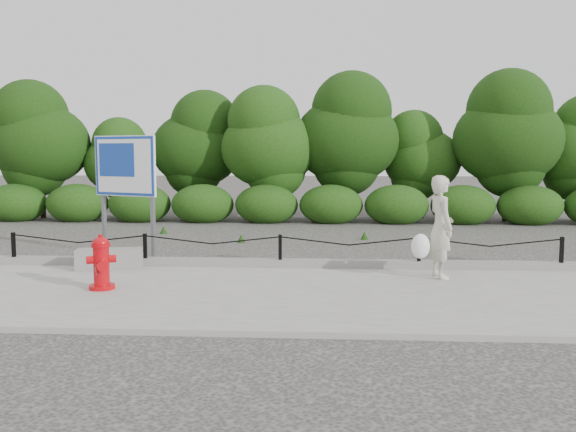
# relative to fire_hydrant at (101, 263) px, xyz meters

# --- Properties ---
(ground) EXTENTS (90.00, 90.00, 0.00)m
(ground) POSITION_rel_fire_hydrant_xyz_m (2.60, 1.94, -0.48)
(ground) COLOR #2D2B28
(ground) RESTS_ON ground
(sidewalk) EXTENTS (14.00, 4.00, 0.08)m
(sidewalk) POSITION_rel_fire_hydrant_xyz_m (2.60, -0.06, -0.44)
(sidewalk) COLOR gray
(sidewalk) RESTS_ON ground
(curb) EXTENTS (14.00, 0.22, 0.14)m
(curb) POSITION_rel_fire_hydrant_xyz_m (2.60, 1.99, -0.33)
(curb) COLOR slate
(curb) RESTS_ON sidewalk
(chain_barrier) EXTENTS (10.06, 0.06, 0.60)m
(chain_barrier) POSITION_rel_fire_hydrant_xyz_m (2.60, 1.94, -0.03)
(chain_barrier) COLOR black
(chain_barrier) RESTS_ON sidewalk
(treeline) EXTENTS (20.37, 3.59, 4.63)m
(treeline) POSITION_rel_fire_hydrant_xyz_m (3.02, 10.83, 2.04)
(treeline) COLOR black
(treeline) RESTS_ON ground
(fire_hydrant) EXTENTS (0.52, 0.52, 0.84)m
(fire_hydrant) POSITION_rel_fire_hydrant_xyz_m (0.00, 0.00, 0.00)
(fire_hydrant) COLOR #BD070D
(fire_hydrant) RESTS_ON sidewalk
(pedestrian) EXTENTS (0.77, 0.70, 1.71)m
(pedestrian) POSITION_rel_fire_hydrant_xyz_m (5.31, 1.18, 0.43)
(pedestrian) COLOR beige
(pedestrian) RESTS_ON sidewalk
(concrete_block) EXTENTS (1.20, 0.61, 0.37)m
(concrete_block) POSITION_rel_fire_hydrant_xyz_m (-0.45, 1.58, -0.22)
(concrete_block) COLOR gray
(concrete_block) RESTS_ON sidewalk
(advertising_sign) EXTENTS (1.47, 0.68, 2.51)m
(advertising_sign) POSITION_rel_fire_hydrant_xyz_m (-0.75, 3.48, 1.29)
(advertising_sign) COLOR slate
(advertising_sign) RESTS_ON ground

